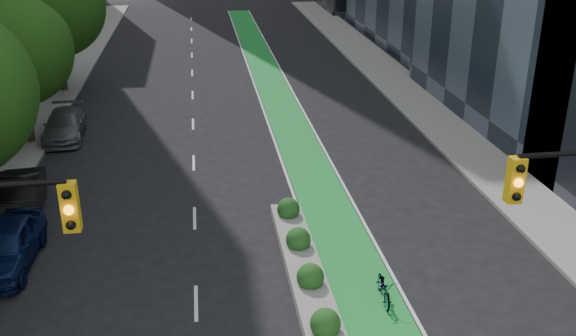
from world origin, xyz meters
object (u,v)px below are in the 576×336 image
object	(u,v)px
parked_car_left_mid	(19,197)
parked_car_left_far	(64,125)
bicycle	(384,288)
median_planter	(305,268)
parked_car_left_near	(7,245)

from	to	relation	value
parked_car_left_mid	parked_car_left_far	bearing A→B (deg)	82.88
bicycle	parked_car_left_mid	distance (m)	15.23
median_planter	bicycle	xyz separation A→B (m)	(2.29, -1.69, 0.08)
median_planter	parked_car_left_near	distance (m)	10.41
parked_car_left_near	parked_car_left_mid	world-z (taller)	parked_car_left_near
median_planter	parked_car_left_near	world-z (taller)	parked_car_left_near
parked_car_left_far	parked_car_left_mid	bearing A→B (deg)	-94.50
median_planter	parked_car_left_far	xyz separation A→B (m)	(-10.55, 15.65, 0.34)
bicycle	parked_car_left_mid	world-z (taller)	parked_car_left_mid
parked_car_left_mid	bicycle	bearing A→B (deg)	-37.63
parked_car_left_near	parked_car_left_mid	xyz separation A→B (m)	(-0.53, 4.03, -0.01)
bicycle	parked_car_left_far	distance (m)	21.57
median_planter	bicycle	bearing A→B (deg)	-36.39
bicycle	parked_car_left_far	xyz separation A→B (m)	(-12.84, 17.34, 0.26)
bicycle	parked_car_left_near	xyz separation A→B (m)	(-12.46, 3.91, 0.35)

